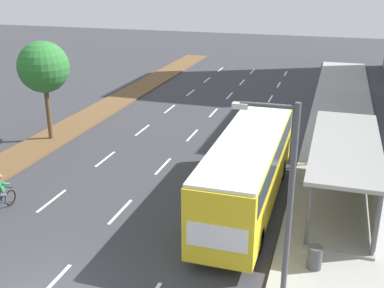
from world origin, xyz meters
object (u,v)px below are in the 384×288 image
Objects in this scene: bus at (249,164)px; streetlight at (285,193)px; median_tree_third at (43,67)px; trash_bin at (315,257)px; cyclist at (1,194)px; bus_shelter at (350,167)px.

bus is 6.84m from streetlight.
median_tree_third reaches higher than bus.
trash_bin is (3.20, -4.18, -1.49)m from bus.
bus is at bearing 19.60° from cyclist.
median_tree_third reaches higher than trash_bin.
bus is 13.28× the size of trash_bin.
median_tree_third is (-3.22, 8.73, 3.82)m from cyclist.
streetlight is 4.03m from trash_bin.
trash_bin is (1.03, 2.04, -3.31)m from streetlight.
streetlight is at bearing -116.83° from trash_bin.
cyclist is at bearing 177.77° from trash_bin.
trash_bin is (13.48, -0.52, -0.22)m from cyclist.
bus_shelter is 15.44m from cyclist.
bus_shelter is at bearing 74.52° from streetlight.
bus is 14.64m from median_tree_third.
streetlight is (15.67, -11.30, -0.72)m from median_tree_third.
streetlight is (-2.11, -7.61, 2.02)m from bus_shelter.
bus_shelter is 18.36m from median_tree_third.
bus is at bearing -20.59° from median_tree_third.
streetlight reaches higher than bus.
trash_bin is at bearing -29.00° from median_tree_third.
trash_bin is at bearing -2.23° from cyclist.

